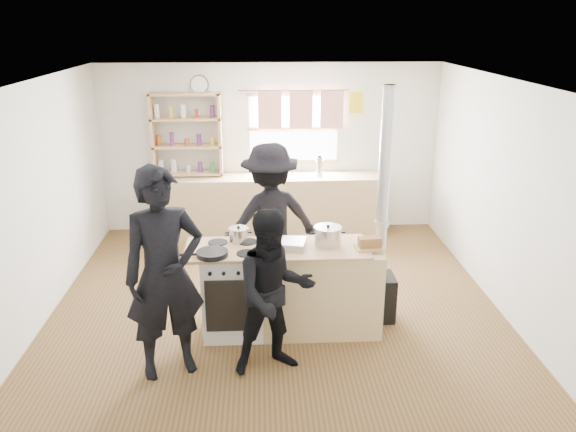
% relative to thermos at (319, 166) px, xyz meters
% --- Properties ---
extents(ground, '(5.00, 5.00, 0.01)m').
position_rel_thermos_xyz_m(ground, '(-0.72, -2.22, -1.05)').
color(ground, brown).
rests_on(ground, ground).
extents(back_counter, '(3.40, 0.55, 0.90)m').
position_rel_thermos_xyz_m(back_counter, '(-0.72, 0.00, -0.59)').
color(back_counter, tan).
rests_on(back_counter, ground).
extents(shelving_unit, '(1.00, 0.28, 1.20)m').
position_rel_thermos_xyz_m(shelving_unit, '(-1.92, 0.12, 0.47)').
color(shelving_unit, tan).
rests_on(shelving_unit, back_counter).
extents(thermos, '(0.10, 0.10, 0.29)m').
position_rel_thermos_xyz_m(thermos, '(0.00, 0.00, 0.00)').
color(thermos, silver).
rests_on(thermos, back_counter).
extents(cooking_island, '(1.97, 0.64, 0.93)m').
position_rel_thermos_xyz_m(cooking_island, '(-0.57, -2.77, -0.58)').
color(cooking_island, white).
rests_on(cooking_island, ground).
extents(skillet_greens, '(0.32, 0.32, 0.05)m').
position_rel_thermos_xyz_m(skillet_greens, '(-1.35, -2.96, -0.09)').
color(skillet_greens, black).
rests_on(skillet_greens, cooking_island).
extents(roast_tray, '(0.35, 0.32, 0.08)m').
position_rel_thermos_xyz_m(roast_tray, '(-0.59, -2.78, -0.07)').
color(roast_tray, silver).
rests_on(roast_tray, cooking_island).
extents(stockpot_stove, '(0.20, 0.20, 0.17)m').
position_rel_thermos_xyz_m(stockpot_stove, '(-1.10, -2.59, -0.04)').
color(stockpot_stove, '#B6B6B9').
rests_on(stockpot_stove, cooking_island).
extents(stockpot_counter, '(0.28, 0.28, 0.21)m').
position_rel_thermos_xyz_m(stockpot_counter, '(-0.20, -2.72, -0.02)').
color(stockpot_counter, '#BABABD').
rests_on(stockpot_counter, cooking_island).
extents(bread_board, '(0.30, 0.23, 0.12)m').
position_rel_thermos_xyz_m(bread_board, '(0.20, -2.85, -0.06)').
color(bread_board, tan).
rests_on(bread_board, cooking_island).
extents(flue_heater, '(0.35, 0.35, 2.50)m').
position_rel_thermos_xyz_m(flue_heater, '(0.37, -2.59, -0.39)').
color(flue_heater, black).
rests_on(flue_heater, ground).
extents(person_near_left, '(0.83, 0.69, 1.95)m').
position_rel_thermos_xyz_m(person_near_left, '(-1.72, -3.45, -0.07)').
color(person_near_left, black).
rests_on(person_near_left, ground).
extents(person_near_right, '(0.88, 0.76, 1.56)m').
position_rel_thermos_xyz_m(person_near_right, '(-0.76, -3.47, -0.27)').
color(person_near_right, black).
rests_on(person_near_right, ground).
extents(person_far, '(1.30, 0.96, 1.79)m').
position_rel_thermos_xyz_m(person_far, '(-0.76, -1.87, -0.15)').
color(person_far, black).
rests_on(person_far, ground).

